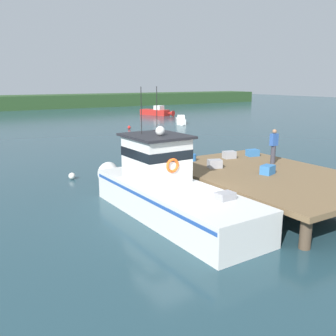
% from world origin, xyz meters
% --- Properties ---
extents(ground_plane, '(200.00, 200.00, 0.00)m').
position_xyz_m(ground_plane, '(0.00, 0.00, 0.00)').
color(ground_plane, '#23424C').
extents(dock, '(6.00, 9.00, 1.20)m').
position_xyz_m(dock, '(4.80, 0.00, 1.07)').
color(dock, '#4C3D2D').
rests_on(dock, ground).
extents(main_fishing_boat, '(2.77, 9.85, 4.80)m').
position_xyz_m(main_fishing_boat, '(0.18, 0.80, 1.01)').
color(main_fishing_boat, silver).
rests_on(main_fishing_boat, ground).
extents(crate_single_by_cleat, '(0.71, 0.60, 0.38)m').
position_xyz_m(crate_single_by_cleat, '(4.60, -0.19, 1.39)').
color(crate_single_by_cleat, '#3370B2').
rests_on(crate_single_by_cleat, dock).
extents(crate_stack_mid_dock, '(0.71, 0.61, 0.37)m').
position_xyz_m(crate_stack_mid_dock, '(3.46, 1.90, 1.39)').
color(crate_stack_mid_dock, '#9E9EA3').
rests_on(crate_stack_mid_dock, dock).
extents(crate_stack_near_edge, '(0.68, 0.56, 0.36)m').
position_xyz_m(crate_stack_near_edge, '(5.43, 3.19, 1.38)').
color(crate_stack_near_edge, '#9E9EA3').
rests_on(crate_stack_near_edge, dock).
extents(crate_single_far, '(0.67, 0.55, 0.34)m').
position_xyz_m(crate_single_far, '(6.84, 3.00, 1.37)').
color(crate_single_far, '#3370B2').
rests_on(crate_single_far, dock).
extents(bait_bucket, '(0.32, 0.32, 0.34)m').
position_xyz_m(bait_bucket, '(3.49, 3.64, 1.37)').
color(bait_bucket, '#2866B2').
rests_on(bait_bucket, dock).
extents(deckhand_by_the_boat, '(0.36, 0.22, 1.63)m').
position_xyz_m(deckhand_by_the_boat, '(6.34, 1.16, 2.06)').
color(deckhand_by_the_boat, '#383842').
rests_on(deckhand_by_the_boat, dock).
extents(moored_boat_outer_mooring, '(3.21, 5.72, 1.45)m').
position_xyz_m(moored_boat_outer_mooring, '(21.18, 37.71, 0.50)').
color(moored_boat_outer_mooring, red).
rests_on(moored_boat_outer_mooring, ground).
extents(moored_boat_far_right, '(2.86, 4.05, 1.07)m').
position_xyz_m(moored_boat_far_right, '(17.90, 26.34, 0.37)').
color(moored_boat_far_right, silver).
rests_on(moored_boat_far_right, ground).
extents(mooring_buoy_channel_marker, '(0.35, 0.35, 0.35)m').
position_xyz_m(mooring_buoy_channel_marker, '(-1.26, 7.78, 0.18)').
color(mooring_buoy_channel_marker, silver).
rests_on(mooring_buoy_channel_marker, ground).
extents(mooring_buoy_spare_mooring, '(0.34, 0.34, 0.34)m').
position_xyz_m(mooring_buoy_spare_mooring, '(10.50, 25.17, 0.17)').
color(mooring_buoy_spare_mooring, red).
rests_on(mooring_buoy_spare_mooring, ground).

